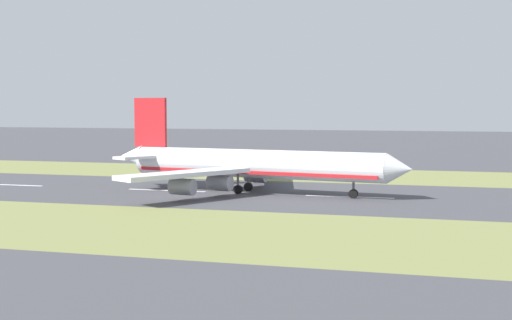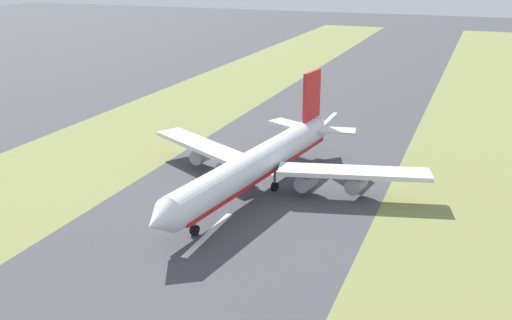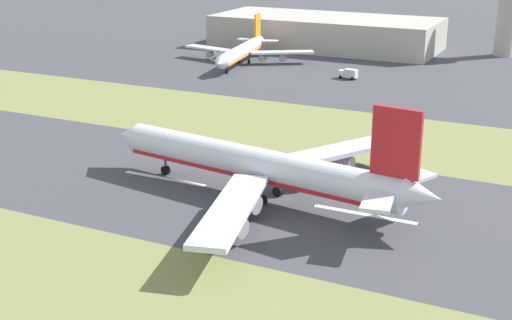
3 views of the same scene
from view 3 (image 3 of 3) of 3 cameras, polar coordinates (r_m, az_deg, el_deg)
The scene contains 10 objects.
ground_plane at distance 127.09m, azimuth 1.80°, elevation -3.13°, with size 800.00×800.00×0.00m, color #424247.
grass_median_west at distance 92.10m, azimuth -10.12°, elevation -12.43°, with size 40.00×600.00×0.01m, color olive.
grass_median_east at distance 166.95m, azimuth 8.20°, elevation 2.05°, with size 40.00×600.00×0.01m, color olive.
centreline_dash_mid at distance 121.91m, azimuth 8.69°, elevation -4.32°, with size 1.20×18.00×0.01m, color silver.
centreline_dash_far at distance 138.01m, azimuth -7.31°, elevation -1.48°, with size 1.20×18.00×0.01m, color silver.
airplane_main_jet at distance 124.81m, azimuth 0.72°, elevation -0.58°, with size 63.51×67.11×20.20m.
terminal_building at distance 281.80m, azimuth 5.58°, elevation 10.14°, with size 36.00×85.97×11.91m, color #B2AD9E.
control_tower at distance 276.67m, azimuth 19.53°, elevation 11.83°, with size 12.00×12.00×31.41m.
airplane_parked_apron at distance 248.09m, azimuth -1.06°, elevation 8.73°, with size 49.80×47.02×15.02m.
service_truck at distance 226.04m, azimuth 7.41°, elevation 6.87°, with size 3.40×6.29×3.10m.
Camera 3 is at (-107.71, -48.33, 47.05)m, focal length 50.00 mm.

